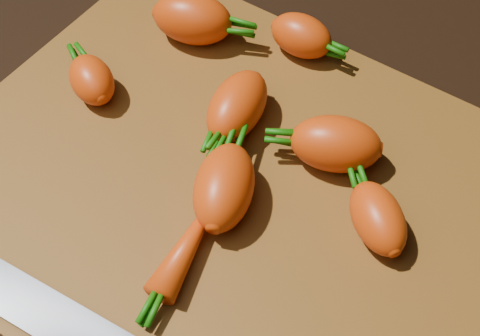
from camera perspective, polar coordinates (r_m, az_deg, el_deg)
The scene contains 10 objects.
ground at distance 0.57m, azimuth -0.56°, elevation -2.70°, with size 2.00×2.00×0.01m, color black.
cutting_board at distance 0.56m, azimuth -0.57°, elevation -2.10°, with size 0.50×0.40×0.01m, color brown.
carrot_0 at distance 0.66m, azimuth -4.07°, elevation 12.61°, with size 0.08×0.05×0.05m, color #DD4009.
carrot_1 at distance 0.63m, azimuth -12.54°, elevation 7.35°, with size 0.06×0.04×0.04m, color #DD4009.
carrot_2 at distance 0.58m, azimuth -0.23°, elevation 5.33°, with size 0.08×0.05×0.05m, color #DD4009.
carrot_3 at distance 0.53m, azimuth -1.37°, elevation -1.64°, with size 0.08×0.05×0.05m, color #DD4009.
carrot_4 at distance 0.56m, azimuth 8.17°, elevation 2.05°, with size 0.08×0.05×0.05m, color #DD4009.
carrot_5 at distance 0.65m, azimuth 5.26°, elevation 11.18°, with size 0.06×0.04×0.04m, color #DD4009.
carrot_6 at distance 0.53m, azimuth 11.68°, elevation -4.22°, with size 0.07×0.04×0.04m, color #DD4009.
carrot_7 at distance 0.52m, azimuth -4.28°, elevation -6.25°, with size 0.10×0.03×0.03m, color #DD4009.
Camera 1 is at (0.18, -0.25, 0.48)m, focal length 50.00 mm.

